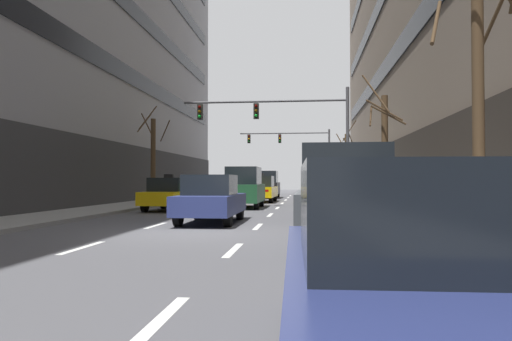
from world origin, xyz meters
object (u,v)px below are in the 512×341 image
(car_driving_0, at_px, (211,199))
(car_parked_0, at_px, (413,278))
(car_driving_1, at_px, (244,188))
(car_driving_3, at_px, (267,185))
(car_parked_2, at_px, (327,198))
(traffic_signal_1, at_px, (297,147))
(car_parked_1, at_px, (343,200))
(street_tree_1, at_px, (347,163))
(traffic_signal_0, at_px, (289,123))
(street_tree_2, at_px, (384,150))
(street_tree_0, at_px, (479,82))
(street_tree_3, at_px, (153,158))
(pedestrian_1, at_px, (393,189))
(pedestrian_0, at_px, (410,190))
(car_parked_3, at_px, (323,190))
(taxi_driving_2, at_px, (260,189))
(taxi_driving_4, at_px, (170,194))

(car_driving_0, relative_size, car_parked_0, 1.03)
(car_driving_1, height_order, car_driving_3, car_driving_3)
(car_parked_2, bearing_deg, traffic_signal_1, 93.17)
(car_parked_1, bearing_deg, street_tree_1, 85.02)
(car_driving_3, bearing_deg, traffic_signal_0, -80.23)
(car_parked_0, height_order, street_tree_2, street_tree_2)
(car_parked_2, relative_size, street_tree_0, 0.78)
(car_parked_1, distance_m, street_tree_3, 21.03)
(traffic_signal_0, xyz_separation_m, pedestrian_1, (4.98, -2.71, -3.46))
(pedestrian_0, xyz_separation_m, pedestrian_1, (0.64, 6.58, -0.08))
(car_parked_0, height_order, street_tree_0, street_tree_0)
(car_driving_1, height_order, car_parked_3, car_driving_1)
(traffic_signal_1, bearing_deg, street_tree_2, -81.90)
(street_tree_1, distance_m, pedestrian_1, 13.53)
(street_tree_1, height_order, pedestrian_1, street_tree_1)
(car_driving_0, height_order, street_tree_1, street_tree_1)
(car_parked_1, distance_m, street_tree_1, 26.40)
(car_parked_0, distance_m, street_tree_2, 15.38)
(car_driving_1, bearing_deg, car_parked_1, -75.00)
(pedestrian_0, bearing_deg, car_parked_0, -101.97)
(street_tree_3, bearing_deg, street_tree_1, 32.50)
(car_driving_1, xyz_separation_m, car_parked_1, (4.02, -15.00, -0.01))
(car_driving_0, xyz_separation_m, taxi_driving_2, (0.18, 15.55, 0.05))
(car_driving_0, height_order, car_parked_3, car_parked_3)
(car_parked_1, relative_size, car_parked_3, 1.03)
(traffic_signal_0, height_order, street_tree_2, traffic_signal_0)
(car_parked_2, bearing_deg, street_tree_1, 83.18)
(car_driving_0, xyz_separation_m, pedestrian_0, (6.64, 0.08, 0.32))
(car_parked_2, relative_size, traffic_signal_0, 0.50)
(taxi_driving_2, bearing_deg, street_tree_1, 36.44)
(pedestrian_0, bearing_deg, street_tree_2, 98.99)
(car_parked_3, bearing_deg, street_tree_3, 145.18)
(car_parked_0, distance_m, pedestrian_0, 12.82)
(taxi_driving_2, xyz_separation_m, taxi_driving_4, (-3.52, -9.22, -0.08))
(traffic_signal_0, bearing_deg, street_tree_2, -59.67)
(car_parked_1, relative_size, pedestrian_0, 2.59)
(car_parked_3, relative_size, pedestrian_1, 2.70)
(street_tree_3, bearing_deg, taxi_driving_4, -64.47)
(taxi_driving_2, height_order, car_parked_3, car_parked_3)
(car_driving_0, height_order, car_driving_3, car_driving_3)
(taxi_driving_4, height_order, street_tree_2, street_tree_2)
(car_parked_0, height_order, car_parked_3, car_parked_3)
(street_tree_3, height_order, pedestrian_1, street_tree_3)
(taxi_driving_2, relative_size, car_parked_1, 1.07)
(car_parked_1, bearing_deg, taxi_driving_4, 120.30)
(street_tree_2, bearing_deg, car_parked_1, -104.29)
(car_driving_0, bearing_deg, street_tree_3, 116.75)
(car_parked_0, relative_size, street_tree_1, 0.72)
(taxi_driving_2, relative_size, traffic_signal_0, 0.53)
(car_driving_1, height_order, pedestrian_1, car_driving_1)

